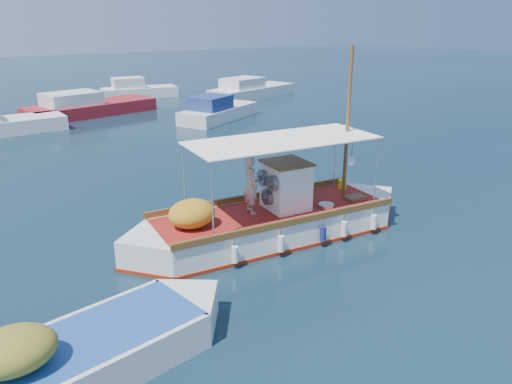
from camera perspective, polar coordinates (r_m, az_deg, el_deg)
ground at (r=15.08m, az=2.33°, el=-4.79°), size 160.00×160.00×0.00m
fishing_caique at (r=14.66m, az=1.67°, el=-3.41°), size 9.15×2.98×5.59m
dinghy at (r=9.91m, az=-20.90°, el=-18.15°), size 6.64×2.84×1.65m
bg_boat_n at (r=35.06m, az=-18.74°, el=9.10°), size 8.81×4.66×1.80m
bg_boat_ne at (r=31.76m, az=-4.46°, el=9.07°), size 6.29×4.81×1.80m
bg_boat_e at (r=41.11m, az=-0.67°, el=11.49°), size 8.27×4.83×1.80m
bg_boat_far_n at (r=41.97m, az=-13.42°, el=11.14°), size 6.07×2.72×1.80m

